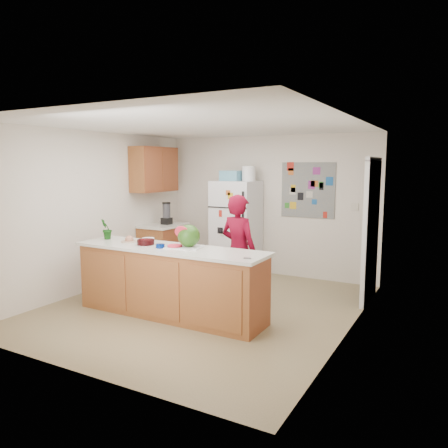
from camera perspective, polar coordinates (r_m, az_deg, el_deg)
The scene contains 26 objects.
floor at distance 6.25m, azimuth -2.73°, elevation -10.85°, with size 4.00×4.50×0.02m, color brown.
wall_back at distance 7.97m, azimuth 5.75°, elevation 2.42°, with size 4.00×0.02×2.50m, color beige.
wall_left at distance 7.22m, azimuth -16.52°, elevation 1.60°, with size 0.02×4.50×2.50m, color beige.
wall_right at distance 5.21m, azimuth 16.37°, elevation -0.62°, with size 0.02×4.50×2.50m, color beige.
ceiling at distance 5.95m, azimuth -2.89°, elevation 12.83°, with size 4.00×4.50×0.02m, color white.
doorway at distance 6.66m, azimuth 18.80°, elevation -0.97°, with size 0.03×0.85×2.04m, color black.
peninsula_base at distance 5.83m, azimuth -7.05°, elevation -7.65°, with size 2.60×0.62×0.88m, color brown.
peninsula_top at distance 5.72m, azimuth -7.12°, elevation -3.20°, with size 2.68×0.70×0.04m, color silver.
side_counter_base at distance 8.14m, azimuth -7.93°, elevation -3.33°, with size 0.60×0.80×0.86m, color brown.
side_counter_top at distance 8.07m, azimuth -7.99°, elevation -0.19°, with size 0.64×0.84×0.04m, color silver.
upper_cabinets at distance 8.03m, azimuth -9.09°, elevation 7.05°, with size 0.35×1.00×0.80m, color brown.
refrigerator at distance 7.87m, azimuth 1.60°, elevation -0.54°, with size 0.75×0.70×1.70m, color silver.
fridge_top_bin at distance 7.83m, azimuth 0.98°, elevation 6.33°, with size 0.35×0.28×0.18m, color #5999B2.
photo_collage at distance 7.67m, azimuth 10.89°, elevation 4.37°, with size 0.95×0.01×0.95m, color slate.
person at distance 6.11m, azimuth 1.91°, elevation -3.51°, with size 0.58×0.38×1.58m, color maroon.
blender_appliance at distance 8.05m, azimuth -7.52°, elevation 1.31°, with size 0.14×0.14×0.38m, color black.
cutting_board at distance 5.66m, azimuth -5.22°, elevation -3.03°, with size 0.45×0.33×0.01m, color silver.
watermelon at distance 5.62m, azimuth -4.62°, elevation -1.54°, with size 0.29×0.29×0.29m, color #275C1B.
watermelon_slice at distance 5.68m, azimuth -6.44°, elevation -2.84°, with size 0.19×0.19×0.02m, color #C02949.
cherry_bowl at distance 5.93m, azimuth -10.18°, elevation -2.34°, with size 0.23×0.23×0.07m, color black.
white_bowl at distance 6.11m, azimuth -9.87°, elevation -2.09°, with size 0.17×0.17×0.06m, color white.
cobalt_bowl at distance 5.67m, azimuth -8.33°, elevation -2.86°, with size 0.11×0.11×0.05m, color #00195F.
plate at distance 6.19m, azimuth -12.25°, elevation -2.22°, with size 0.23×0.23×0.02m, color #BAAC8D.
paper_towel at distance 5.51m, azimuth -4.74°, elevation -3.27°, with size 0.17×0.15×0.02m, color white.
keys at distance 4.98m, azimuth 3.09°, elevation -4.49°, with size 0.09×0.04×0.01m, color gray.
potted_plant at distance 6.46m, azimuth -15.12°, elevation -0.65°, with size 0.16×0.13×0.30m, color #11430E.
Camera 1 is at (3.11, -5.04, 1.97)m, focal length 35.00 mm.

